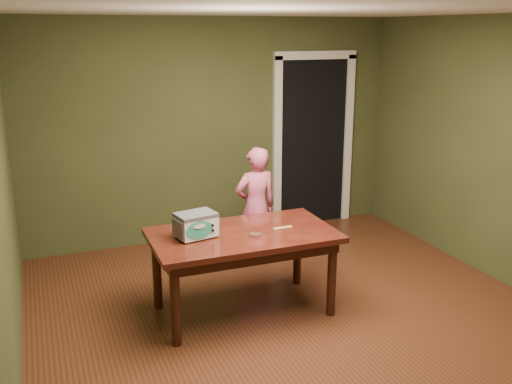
% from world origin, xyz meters
% --- Properties ---
extents(floor, '(5.00, 5.00, 0.00)m').
position_xyz_m(floor, '(0.00, 0.00, 0.00)').
color(floor, '#5D2D1A').
rests_on(floor, ground).
extents(room_shell, '(4.52, 5.02, 2.61)m').
position_xyz_m(room_shell, '(0.00, 0.00, 1.71)').
color(room_shell, '#444B28').
rests_on(room_shell, ground).
extents(doorway, '(1.10, 0.66, 2.25)m').
position_xyz_m(doorway, '(1.30, 2.78, 1.06)').
color(doorway, black).
rests_on(doorway, ground).
extents(dining_table, '(1.60, 0.90, 0.75)m').
position_xyz_m(dining_table, '(-0.39, 0.50, 0.65)').
color(dining_table, '#350F0C').
rests_on(dining_table, floor).
extents(toy_oven, '(0.38, 0.29, 0.21)m').
position_xyz_m(toy_oven, '(-0.79, 0.53, 0.87)').
color(toy_oven, '#4C4F54').
rests_on(toy_oven, dining_table).
extents(baking_pan, '(0.10, 0.10, 0.02)m').
position_xyz_m(baking_pan, '(-0.32, 0.38, 0.76)').
color(baking_pan, silver).
rests_on(baking_pan, dining_table).
extents(spatula, '(0.18, 0.03, 0.01)m').
position_xyz_m(spatula, '(-0.01, 0.48, 0.75)').
color(spatula, '#FFDB6E').
rests_on(spatula, dining_table).
extents(child, '(0.49, 0.34, 1.29)m').
position_xyz_m(child, '(0.12, 1.47, 0.64)').
color(child, '#E65E8A').
rests_on(child, floor).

